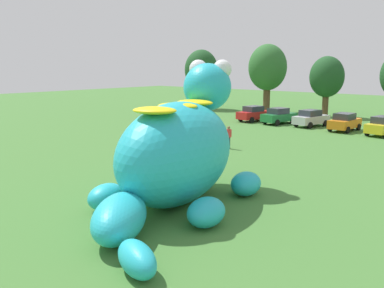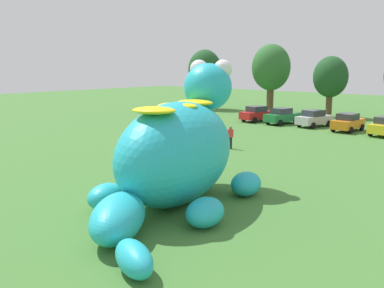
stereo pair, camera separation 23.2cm
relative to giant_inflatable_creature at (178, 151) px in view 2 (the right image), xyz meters
The scene contains 10 objects.
ground_plane 2.81m from the giant_inflatable_creature, 74.70° to the right, with size 160.00×160.00×0.00m, color #427533.
giant_inflatable_creature is the anchor object (origin of this frame).
car_red 29.30m from the giant_inflatable_creature, 115.56° to the left, with size 2.54×4.36×1.72m.
car_green 27.97m from the giant_inflatable_creature, 109.75° to the left, with size 2.51×4.35×1.72m.
car_silver 27.35m from the giant_inflatable_creature, 102.59° to the left, with size 2.55×4.36×1.72m.
car_orange 26.14m from the giant_inflatable_creature, 94.87° to the left, with size 2.07×4.17×1.72m.
tree_far_left 42.34m from the giant_inflatable_creature, 127.94° to the left, with size 4.73×4.73×8.40m.
tree_left 39.31m from the giant_inflatable_creature, 114.86° to the left, with size 5.05×5.05×8.96m.
tree_mid_left 36.95m from the giant_inflatable_creature, 103.22° to the left, with size 4.11×4.11×7.29m.
spectator_near_inflatable 13.05m from the giant_inflatable_creature, 115.42° to the left, with size 0.38×0.26×1.71m.
Camera 2 is at (12.36, -12.10, 6.20)m, focal length 39.28 mm.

